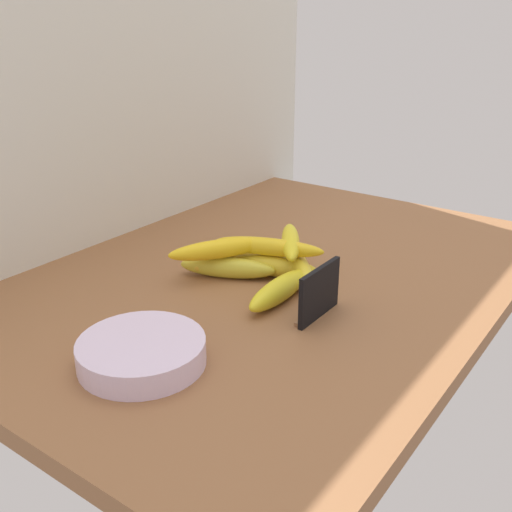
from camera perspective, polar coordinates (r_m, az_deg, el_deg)
name	(u,v)px	position (r cm, az deg, el deg)	size (l,w,h in cm)	color
counter_top	(277,280)	(111.12, 1.99, -2.28)	(110.00, 76.00, 3.00)	#8E5C38
back_wall	(116,78)	(127.37, -13.11, 16.07)	(130.00, 2.00, 70.00)	silver
chalkboard_sign	(319,294)	(94.07, 5.97, -3.62)	(11.00, 1.80, 8.40)	black
fruit_bowl	(142,352)	(84.07, -10.77, -8.95)	(17.50, 17.50, 3.57)	silver
banana_0	(279,290)	(99.36, 2.23, -3.22)	(16.79, 3.95, 3.95)	yellow
banana_1	(231,258)	(111.97, -2.38, -0.22)	(15.87, 3.69, 3.69)	gold
banana_2	(295,262)	(110.32, 3.72, -0.54)	(20.35, 3.92, 3.92)	yellow
banana_3	(274,266)	(108.44, 1.69, -0.98)	(16.74, 3.73, 3.73)	yellow
banana_4	(227,267)	(107.95, -2.73, -1.09)	(17.40, 3.81, 3.81)	gold
banana_5	(218,249)	(106.52, -3.58, 0.67)	(18.19, 3.42, 3.42)	yellow
banana_6	(268,247)	(107.84, 1.18, 0.89)	(20.24, 3.23, 3.23)	yellow
banana_7	(291,242)	(109.78, 3.29, 1.37)	(17.09, 3.27, 3.27)	yellow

